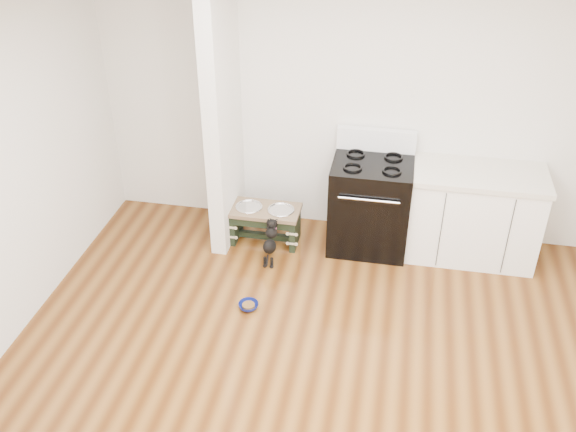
# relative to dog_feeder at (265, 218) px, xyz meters

# --- Properties ---
(ground) EXTENTS (5.00, 5.00, 0.00)m
(ground) POSITION_rel_dog_feeder_xyz_m (0.77, -2.01, -0.27)
(ground) COLOR #4B260D
(ground) RESTS_ON ground
(room_shell) EXTENTS (5.00, 5.00, 5.00)m
(room_shell) POSITION_rel_dog_feeder_xyz_m (0.77, -2.01, 1.35)
(room_shell) COLOR silver
(room_shell) RESTS_ON ground
(partition_wall) EXTENTS (0.15, 0.80, 2.70)m
(partition_wall) POSITION_rel_dog_feeder_xyz_m (-0.40, 0.09, 1.08)
(partition_wall) COLOR silver
(partition_wall) RESTS_ON ground
(oven_range) EXTENTS (0.76, 0.69, 1.14)m
(oven_range) POSITION_rel_dog_feeder_xyz_m (1.02, 0.15, 0.21)
(oven_range) COLOR black
(oven_range) RESTS_ON ground
(cabinet_run) EXTENTS (1.24, 0.64, 0.91)m
(cabinet_run) POSITION_rel_dog_feeder_xyz_m (2.00, 0.17, 0.18)
(cabinet_run) COLOR white
(cabinet_run) RESTS_ON ground
(dog_feeder) EXTENTS (0.70, 0.37, 0.40)m
(dog_feeder) POSITION_rel_dog_feeder_xyz_m (0.00, 0.00, 0.00)
(dog_feeder) COLOR black
(dog_feeder) RESTS_ON ground
(puppy) EXTENTS (0.12, 0.36, 0.42)m
(puppy) POSITION_rel_dog_feeder_xyz_m (0.12, -0.32, -0.04)
(puppy) COLOR black
(puppy) RESTS_ON ground
(floor_bowl) EXTENTS (0.23, 0.23, 0.06)m
(floor_bowl) POSITION_rel_dog_feeder_xyz_m (0.08, -1.05, -0.24)
(floor_bowl) COLOR navy
(floor_bowl) RESTS_ON ground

